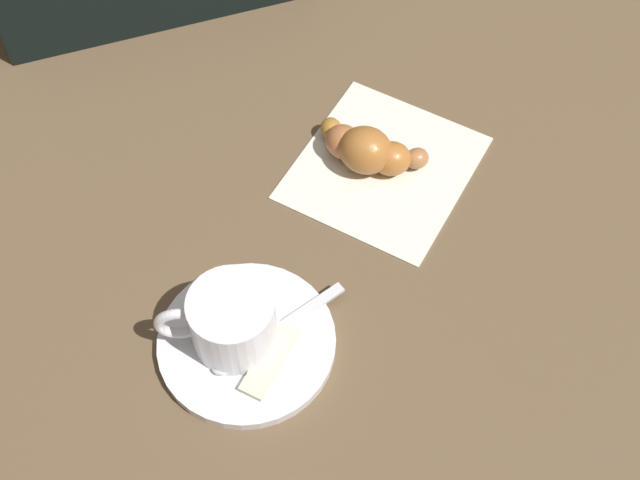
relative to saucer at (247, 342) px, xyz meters
The scene contains 7 objects.
ground_plane 0.09m from the saucer, 163.41° to the right, with size 1.80×1.80×0.00m, color brown.
saucer is the anchor object (origin of this frame).
espresso_cup 0.04m from the saucer, 55.97° to the right, with size 0.08×0.08×0.06m.
teaspoon 0.01m from the saucer, 111.50° to the left, with size 0.13×0.03×0.01m.
sugar_packet 0.03m from the saucer, 90.48° to the left, with size 0.07×0.02×0.01m, color beige.
napkin 0.22m from the saucer, 167.71° to the right, with size 0.17×0.15×0.00m, color silver.
croissant 0.21m from the saucer, 163.32° to the right, with size 0.08×0.11×0.04m.
Camera 1 is at (0.26, 0.28, 0.62)m, focal length 47.31 mm.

